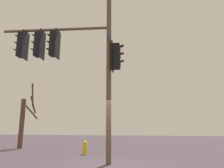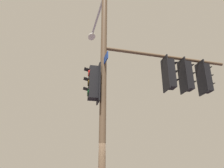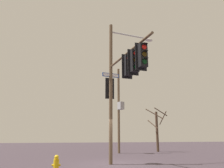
% 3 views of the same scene
% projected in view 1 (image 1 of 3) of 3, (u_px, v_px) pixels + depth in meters
% --- Properties ---
extents(ground_plane, '(80.00, 80.00, 0.00)m').
position_uv_depth(ground_plane, '(108.00, 166.00, 7.87)').
color(ground_plane, '#382D34').
extents(main_signal_pole_assembly, '(3.65, 5.48, 8.61)m').
position_uv_depth(main_signal_pole_assembly, '(77.00, 44.00, 9.14)').
color(main_signal_pole_assembly, brown).
rests_on(main_signal_pole_assembly, ground).
extents(fire_hydrant, '(0.38, 0.24, 0.73)m').
position_uv_depth(fire_hydrant, '(85.00, 148.00, 11.43)').
color(fire_hydrant, yellow).
rests_on(fire_hydrant, ground).
extents(bare_tree_across_street, '(1.70, 1.14, 4.72)m').
position_uv_depth(bare_tree_across_street, '(24.00, 120.00, 15.47)').
color(bare_tree_across_street, brown).
rests_on(bare_tree_across_street, ground).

